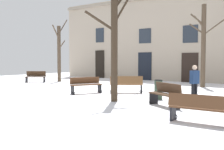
{
  "coord_description": "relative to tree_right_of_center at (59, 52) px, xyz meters",
  "views": [
    {
      "loc": [
        9.97,
        -11.77,
        1.82
      ],
      "look_at": [
        0.0,
        1.93,
        0.86
      ],
      "focal_mm": 44.18,
      "sensor_mm": 36.0,
      "label": 1
    }
  ],
  "objects": [
    {
      "name": "ground_plane",
      "position": [
        6.93,
        -4.03,
        -2.45
      ],
      "size": [
        36.27,
        36.27,
        0.0
      ],
      "primitive_type": "plane",
      "color": "white"
    },
    {
      "name": "building_facade",
      "position": [
        6.93,
        5.8,
        1.3
      ],
      "size": [
        22.67,
        0.6,
        7.42
      ],
      "color": "tan",
      "rests_on": "ground"
    },
    {
      "name": "tree_right_of_center",
      "position": [
        0.0,
        0.0,
        0.0
      ],
      "size": [
        1.55,
        1.6,
        5.16
      ],
      "color": "#4C3D2D",
      "rests_on": "ground"
    },
    {
      "name": "tree_foreground",
      "position": [
        11.1,
        2.3,
        0.35
      ],
      "size": [
        2.07,
        1.67,
        5.4
      ],
      "color": "#4C3D2D",
      "rests_on": "ground"
    },
    {
      "name": "tree_center",
      "position": [
        9.96,
        -6.09,
        0.53
      ],
      "size": [
        1.7,
        1.93,
        5.8
      ],
      "color": "#382B1E",
      "rests_on": "ground"
    },
    {
      "name": "streetlamp",
      "position": [
        -1.98,
        1.86,
        -0.29
      ],
      "size": [
        0.3,
        0.3,
        3.52
      ],
      "color": "black",
      "rests_on": "ground"
    },
    {
      "name": "litter_bin",
      "position": [
        11.28,
        -4.48,
        -2.0
      ],
      "size": [
        0.39,
        0.39,
        0.9
      ],
      "color": "#2D3D2D",
      "rests_on": "ground"
    },
    {
      "name": "bench_back_to_back_left",
      "position": [
        12.35,
        -6.06,
        -1.98
      ],
      "size": [
        1.6,
        1.18,
        0.92
      ],
      "rotation": [
        0.0,
        0.0,
        5.76
      ],
      "color": "#3D2819",
      "rests_on": "ground"
    },
    {
      "name": "bench_back_to_back_right",
      "position": [
        8.82,
        -3.38,
        -1.97
      ],
      "size": [
        1.69,
        1.37,
        0.93
      ],
      "rotation": [
        0.0,
        0.0,
        3.75
      ],
      "color": "brown",
      "rests_on": "ground"
    },
    {
      "name": "bench_by_litter_bin",
      "position": [
        14.35,
        -8.16,
        -2.01
      ],
      "size": [
        1.71,
        0.49,
        0.85
      ],
      "rotation": [
        0.0,
        0.0,
        3.17
      ],
      "color": "#51331E",
      "rests_on": "ground"
    },
    {
      "name": "bench_near_center_tree",
      "position": [
        7.15,
        -4.78,
        -1.99
      ],
      "size": [
        1.14,
        1.71,
        0.88
      ],
      "rotation": [
        0.0,
        0.0,
        1.12
      ],
      "color": "#51331E",
      "rests_on": "ground"
    },
    {
      "name": "bench_facing_shops",
      "position": [
        -0.87,
        -1.71,
        -2.01
      ],
      "size": [
        1.54,
        1.29,
        0.9
      ],
      "rotation": [
        0.0,
        0.0,
        0.62
      ],
      "color": "#3D2819",
      "rests_on": "ground"
    },
    {
      "name": "person_crossing_plaza",
      "position": [
        12.74,
        -3.93,
        -1.59
      ],
      "size": [
        0.36,
        0.44,
        1.57
      ],
      "rotation": [
        0.0,
        0.0,
        4.27
      ],
      "color": "black",
      "rests_on": "ground"
    }
  ]
}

